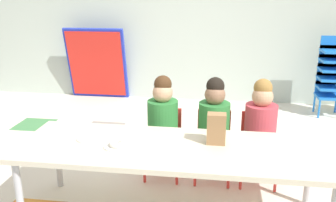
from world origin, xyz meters
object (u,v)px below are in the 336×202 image
Objects in this scene: folded_activity_table at (97,64)px; paper_plate_near_edge at (117,146)px; seated_child_middle_seat at (214,120)px; donut_powdered_on_plate at (117,143)px; kid_chair_blue_stack at (331,72)px; craft_table at (173,152)px; paper_plate_center_table at (89,138)px; seated_child_far_right at (260,123)px; paper_bag_brown at (216,129)px; seated_child_near_camera at (163,118)px.

folded_activity_table is 3.16m from paper_plate_near_edge.
folded_activity_table reaches higher than paper_plate_near_edge.
donut_powdered_on_plate is (-0.65, -0.65, 0.03)m from seated_child_middle_seat.
kid_chair_blue_stack reaches higher than paper_plate_near_edge.
paper_plate_center_table reaches higher than craft_table.
paper_bag_brown is (-0.36, -0.50, 0.12)m from seated_child_far_right.
seated_child_middle_seat is at bearing 92.57° from paper_bag_brown.
seated_child_near_camera is 0.81m from seated_child_far_right.
kid_chair_blue_stack is 4.73× the size of paper_bag_brown.
donut_powdered_on_plate is (-0.67, -0.16, -0.08)m from paper_bag_brown.
paper_plate_center_table is (-0.91, -0.05, -0.11)m from paper_bag_brown.
craft_table is at bearing -4.12° from paper_plate_center_table.
paper_plate_near_edge is (1.15, -2.95, 0.03)m from folded_activity_table.
donut_powdered_on_plate is at bearing -147.61° from seated_child_far_right.
donut_powdered_on_plate is at bearing -24.35° from paper_plate_center_table.
seated_child_middle_seat is at bearing -126.55° from kid_chair_blue_stack.
seated_child_near_camera is at bearing 50.23° from paper_plate_center_table.
donut_powdered_on_plate reaches higher than paper_plate_center_table.
kid_chair_blue_stack is at bearing 47.02° from paper_plate_center_table.
paper_plate_near_edge is 1.00× the size of paper_plate_center_table.
seated_child_middle_seat is 0.51m from paper_bag_brown.
donut_powdered_on_plate is (1.15, -2.95, 0.05)m from folded_activity_table.
craft_table is 0.39m from paper_plate_near_edge.
paper_bag_brown is 0.92m from paper_plate_center_table.
donut_powdered_on_plate is at bearing -170.65° from craft_table.
seated_child_near_camera is 0.71m from paper_plate_center_table.
paper_plate_near_edge is at bearing 0.00° from donut_powdered_on_plate.
kid_chair_blue_stack reaches higher than paper_bag_brown.
paper_bag_brown is at bearing 13.27° from paper_plate_near_edge.
seated_child_middle_seat is 0.38m from seated_child_far_right.
folded_activity_table reaches higher than craft_table.
paper_plate_near_edge is at bearing -128.81° from kid_chair_blue_stack.
craft_table is 3.27m from folded_activity_table.
paper_plate_near_edge is at bearing -147.61° from seated_child_far_right.
seated_child_middle_seat is 0.88× the size of kid_chair_blue_stack.
paper_bag_brown is 0.70m from paper_plate_near_edge.
craft_table is 12.05× the size of paper_plate_center_table.
kid_chair_blue_stack is 3.30m from folded_activity_table.
seated_child_near_camera is 0.88× the size of kid_chair_blue_stack.
seated_child_near_camera is 1.00× the size of seated_child_far_right.
seated_child_middle_seat is at bearing -51.76° from folded_activity_table.
seated_child_far_right reaches higher than paper_bag_brown.
paper_bag_brown is at bearing 13.27° from donut_powdered_on_plate.
kid_chair_blue_stack is at bearing 53.45° from seated_child_middle_seat.
folded_activity_table is 6.04× the size of paper_plate_center_table.
seated_child_far_right is 1.38m from paper_plate_center_table.
kid_chair_blue_stack reaches higher than craft_table.
seated_child_near_camera is at bearing -59.08° from folded_activity_table.
kid_chair_blue_stack is 9.30× the size of donut_powdered_on_plate.
donut_powdered_on_plate is at bearing -166.73° from paper_bag_brown.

